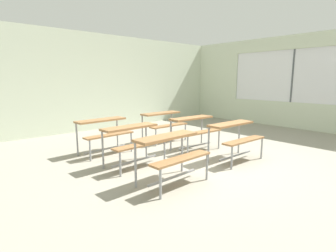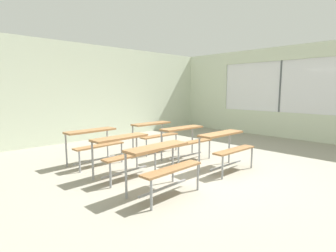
% 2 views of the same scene
% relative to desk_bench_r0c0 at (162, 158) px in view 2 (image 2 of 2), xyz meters
% --- Properties ---
extents(ground, '(10.00, 9.00, 0.05)m').
position_rel_desk_bench_r0c0_xyz_m(ground, '(1.19, 0.43, -0.59)').
color(ground, gray).
extents(wall_back, '(10.00, 0.12, 3.00)m').
position_rel_desk_bench_r0c0_xyz_m(wall_back, '(1.19, 4.93, 0.94)').
color(wall_back, beige).
rests_on(wall_back, ground).
extents(wall_right, '(0.12, 9.00, 3.00)m').
position_rel_desk_bench_r0c0_xyz_m(wall_right, '(6.19, 0.30, 0.88)').
color(wall_right, beige).
rests_on(wall_right, ground).
extents(desk_bench_r0c0, '(1.12, 0.63, 0.74)m').
position_rel_desk_bench_r0c0_xyz_m(desk_bench_r0c0, '(0.00, 0.00, 0.00)').
color(desk_bench_r0c0, olive).
rests_on(desk_bench_r0c0, ground).
extents(desk_bench_r0c1, '(1.11, 0.61, 0.74)m').
position_rel_desk_bench_r0c0_xyz_m(desk_bench_r0c1, '(1.74, 0.04, 0.00)').
color(desk_bench_r0c1, olive).
rests_on(desk_bench_r0c1, ground).
extents(desk_bench_r1c0, '(1.12, 0.63, 0.74)m').
position_rel_desk_bench_r0c0_xyz_m(desk_bench_r1c0, '(0.03, 1.08, 0.00)').
color(desk_bench_r1c0, olive).
rests_on(desk_bench_r1c0, ground).
extents(desk_bench_r1c1, '(1.12, 0.63, 0.74)m').
position_rel_desk_bench_r0c0_xyz_m(desk_bench_r1c1, '(1.72, 1.11, 0.00)').
color(desk_bench_r1c1, olive).
rests_on(desk_bench_r1c1, ground).
extents(desk_bench_r2c0, '(1.13, 0.64, 0.74)m').
position_rel_desk_bench_r0c0_xyz_m(desk_bench_r2c0, '(0.03, 2.20, 0.00)').
color(desk_bench_r2c0, olive).
rests_on(desk_bench_r2c0, ground).
extents(desk_bench_r2c1, '(1.10, 0.60, 0.74)m').
position_rel_desk_bench_r0c0_xyz_m(desk_bench_r2c1, '(1.74, 2.22, 0.00)').
color(desk_bench_r2c1, olive).
rests_on(desk_bench_r2c1, ground).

